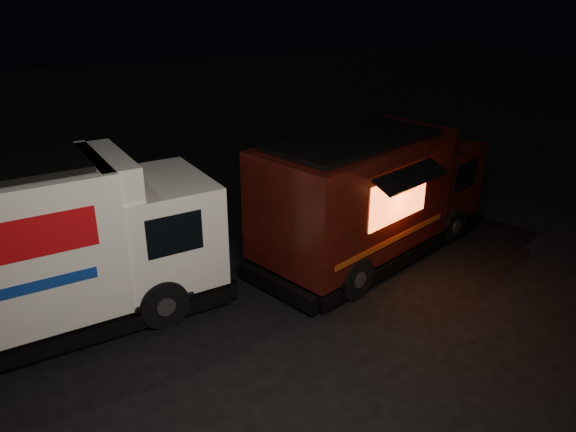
# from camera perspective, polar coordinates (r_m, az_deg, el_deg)

# --- Properties ---
(ground) EXTENTS (80.00, 80.00, 0.00)m
(ground) POSITION_cam_1_polar(r_m,az_deg,el_deg) (11.72, 0.08, -10.31)
(ground) COLOR black
(ground) RESTS_ON ground
(white_truck) EXTENTS (7.85, 3.34, 3.46)m
(white_truck) POSITION_cam_1_polar(r_m,az_deg,el_deg) (11.63, -25.14, -3.21)
(white_truck) COLOR white
(white_truck) RESTS_ON ground
(red_truck) EXTENTS (7.24, 4.56, 3.16)m
(red_truck) POSITION_cam_1_polar(r_m,az_deg,el_deg) (13.91, 8.78, 2.30)
(red_truck) COLOR #3B0D0A
(red_truck) RESTS_ON ground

